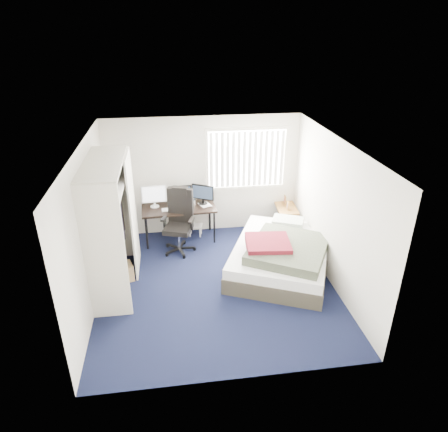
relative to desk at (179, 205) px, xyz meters
The scene contains 10 objects.
ground 1.99m from the desk, 72.47° to the right, with size 4.20×4.20×0.00m, color black.
room_shell 1.98m from the desk, 72.47° to the right, with size 4.20×4.20×4.20m.
window_assembly 1.70m from the desk, 11.14° to the left, with size 1.72×0.09×1.32m.
closet 1.95m from the desk, 126.88° to the right, with size 0.64×1.84×2.22m.
desk is the anchor object (origin of this frame).
office_chair 0.52m from the desk, 91.80° to the right, with size 0.76×0.76×1.29m.
footstool 0.67m from the desk, 16.01° to the left, with size 0.34×0.29×0.24m.
nightstand 2.32m from the desk, ahead, with size 0.47×0.86×0.75m.
bed 2.35m from the desk, 38.39° to the right, with size 2.42×2.70×0.72m.
pine_box 1.87m from the desk, 128.28° to the right, with size 0.39×0.30×0.30m, color #A18B50.
Camera 1 is at (-0.69, -5.75, 4.12)m, focal length 32.00 mm.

